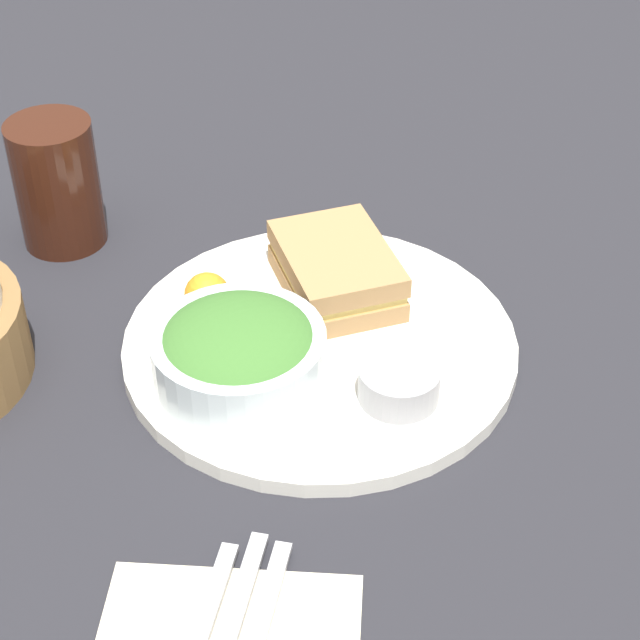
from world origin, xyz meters
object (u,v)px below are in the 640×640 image
object	(u,v)px
sandwich	(336,270)
drink_glass	(57,184)
salad_bowl	(239,351)
dressing_cup	(399,383)
plate	(320,345)

from	to	relation	value
sandwich	drink_glass	distance (m)	0.28
salad_bowl	drink_glass	size ratio (longest dim) A/B	1.12
sandwich	salad_bowl	world-z (taller)	salad_bowl
sandwich	dressing_cup	distance (m)	0.15
salad_bowl	plate	bearing A→B (deg)	-47.78
plate	drink_glass	size ratio (longest dim) A/B	2.67
dressing_cup	plate	bearing A→B (deg)	44.41
plate	drink_glass	distance (m)	0.31
sandwich	salad_bowl	distance (m)	0.14
drink_glass	dressing_cup	bearing A→B (deg)	-124.18
salad_bowl	sandwich	bearing A→B (deg)	-29.80
plate	dressing_cup	world-z (taller)	dressing_cup
sandwich	dressing_cup	bearing A→B (deg)	-157.30
plate	dressing_cup	xyz separation A→B (m)	(-0.07, -0.07, 0.02)
sandwich	drink_glass	bearing A→B (deg)	72.47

